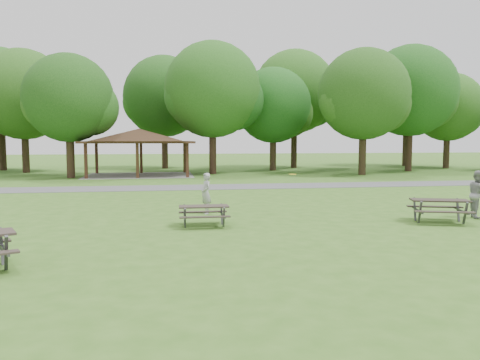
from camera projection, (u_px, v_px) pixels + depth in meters
name	position (u px, v px, depth m)	size (l,w,h in m)	color
ground	(228.00, 233.00, 14.56)	(160.00, 160.00, 0.00)	#36621C
asphalt_path	(198.00, 187.00, 28.34)	(120.00, 3.20, 0.02)	#4E4E50
pavilion	(139.00, 137.00, 37.29)	(8.60, 7.01, 3.76)	#351D13
tree_row_c	(25.00, 97.00, 40.39)	(8.19, 7.80, 10.67)	black
tree_row_d	(70.00, 101.00, 34.83)	(6.93, 6.60, 9.27)	black
tree_row_e	(214.00, 93.00, 38.92)	(8.40, 8.00, 11.02)	black
tree_row_f	(274.00, 108.00, 43.38)	(7.35, 7.00, 9.55)	#2F2015
tree_row_g	(365.00, 97.00, 37.88)	(7.77, 7.40, 10.25)	black
tree_row_h	(411.00, 94.00, 42.20)	(8.61, 8.20, 11.37)	black
tree_row_i	(449.00, 109.00, 46.67)	(7.14, 6.80, 9.52)	black
tree_deep_a	(1.00, 94.00, 43.31)	(8.40, 8.00, 11.38)	black
tree_deep_b	(165.00, 99.00, 46.16)	(8.40, 8.00, 11.13)	#321E16
tree_deep_c	(295.00, 94.00, 47.15)	(8.82, 8.40, 11.90)	black
tree_deep_d	(408.00, 101.00, 50.69)	(8.40, 8.00, 11.27)	black
picnic_table_middle	(204.00, 211.00, 15.67)	(1.67, 1.36, 0.72)	#2F2722
picnic_table_far	(440.00, 205.00, 16.38)	(2.30, 2.05, 0.84)	#2A231E
frisbee_in_flight	(293.00, 174.00, 17.88)	(0.34, 0.34, 0.02)	yellow
frisbee_thrower	(206.00, 193.00, 18.26)	(0.58, 0.38, 1.60)	#9E9FA1
frisbee_catcher	(478.00, 194.00, 17.29)	(0.86, 0.67, 1.77)	gray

